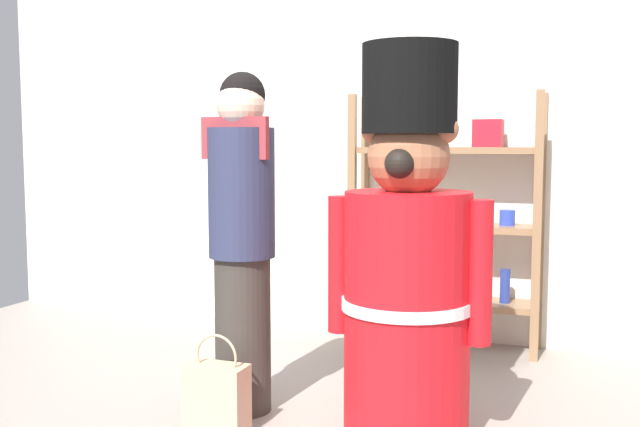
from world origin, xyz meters
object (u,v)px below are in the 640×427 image
object	(u,v)px
shopping_bag	(217,397)
teddy_bear_guard	(407,271)
person_shopper	(242,233)
merchandise_shelf	(446,216)

from	to	relation	value
shopping_bag	teddy_bear_guard	bearing A→B (deg)	13.01
person_shopper	shopping_bag	bearing A→B (deg)	-87.43
teddy_bear_guard	person_shopper	bearing A→B (deg)	172.94
teddy_bear_guard	shopping_bag	bearing A→B (deg)	-166.99
merchandise_shelf	person_shopper	xyz separation A→B (m)	(-0.71, -1.51, 0.03)
merchandise_shelf	shopping_bag	distance (m)	2.06
merchandise_shelf	person_shopper	distance (m)	1.67
merchandise_shelf	shopping_bag	world-z (taller)	merchandise_shelf
person_shopper	shopping_bag	world-z (taller)	person_shopper
teddy_bear_guard	person_shopper	distance (m)	0.86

